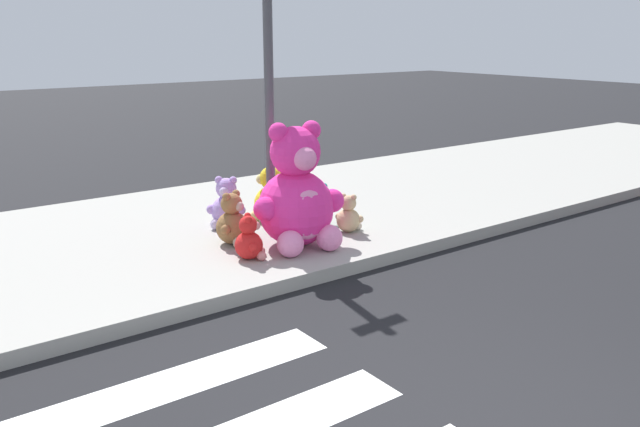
{
  "coord_description": "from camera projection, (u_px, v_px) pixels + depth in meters",
  "views": [
    {
      "loc": [
        -3.07,
        -2.08,
        2.51
      ],
      "look_at": [
        1.14,
        3.6,
        0.55
      ],
      "focal_mm": 36.79,
      "sensor_mm": 36.0,
      "label": 1
    }
  ],
  "objects": [
    {
      "name": "plush_tan",
      "position": [
        349.0,
        216.0,
        7.99
      ],
      "size": [
        0.34,
        0.33,
        0.48
      ],
      "color": "tan",
      "rests_on": "sidewalk"
    },
    {
      "name": "plush_teal",
      "position": [
        318.0,
        208.0,
        8.24
      ],
      "size": [
        0.39,
        0.39,
        0.55
      ],
      "color": "teal",
      "rests_on": "sidewalk"
    },
    {
      "name": "plush_brown",
      "position": [
        234.0,
        223.0,
        7.51
      ],
      "size": [
        0.45,
        0.44,
        0.62
      ],
      "color": "olive",
      "rests_on": "sidewalk"
    },
    {
      "name": "sign_pole",
      "position": [
        269.0,
        92.0,
        7.52
      ],
      "size": [
        0.56,
        0.11,
        3.2
      ],
      "color": "#4C4C51",
      "rests_on": "sidewalk"
    },
    {
      "name": "sidewalk",
      "position": [
        168.0,
        237.0,
        8.05
      ],
      "size": [
        28.0,
        4.4,
        0.15
      ],
      "primitive_type": "cube",
      "color": "#9E9B93",
      "rests_on": "ground_plane"
    },
    {
      "name": "plush_yellow",
      "position": [
        270.0,
        198.0,
        8.45
      ],
      "size": [
        0.52,
        0.52,
        0.73
      ],
      "color": "yellow",
      "rests_on": "sidewalk"
    },
    {
      "name": "plush_lavender",
      "position": [
        226.0,
        207.0,
        8.17
      ],
      "size": [
        0.46,
        0.46,
        0.64
      ],
      "color": "#B28CD8",
      "rests_on": "sidewalk"
    },
    {
      "name": "plush_pink_large",
      "position": [
        297.0,
        198.0,
        7.35
      ],
      "size": [
        1.08,
        0.99,
        1.42
      ],
      "color": "#F22D93",
      "rests_on": "sidewalk"
    },
    {
      "name": "plush_red",
      "position": [
        250.0,
        241.0,
        7.02
      ],
      "size": [
        0.36,
        0.35,
        0.5
      ],
      "color": "red",
      "rests_on": "sidewalk"
    }
  ]
}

